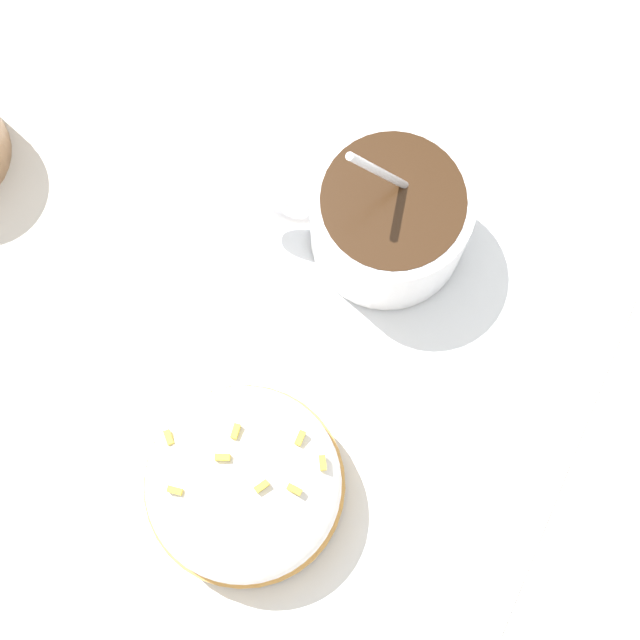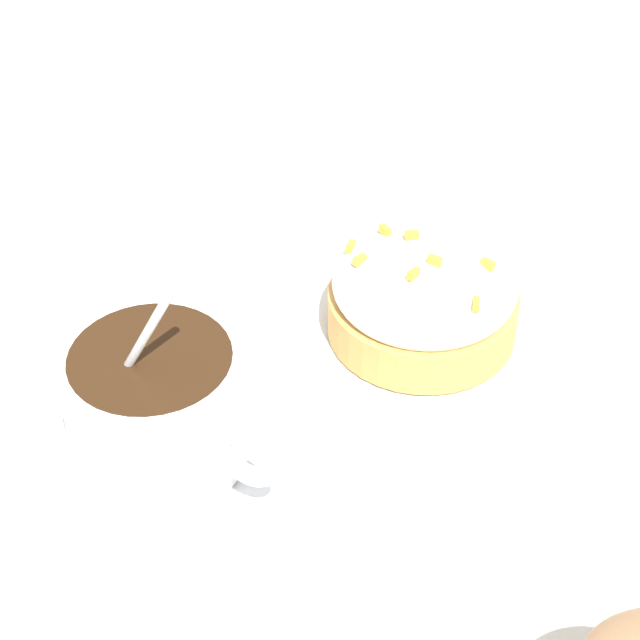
# 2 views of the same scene
# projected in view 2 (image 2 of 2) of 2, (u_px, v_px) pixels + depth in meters

# --- Properties ---
(ground_plane) EXTENTS (3.00, 3.00, 0.00)m
(ground_plane) POSITION_uv_depth(u_px,v_px,m) (292.00, 385.00, 0.54)
(ground_plane) COLOR silver
(paper_napkin) EXTENTS (0.29, 0.27, 0.00)m
(paper_napkin) POSITION_uv_depth(u_px,v_px,m) (292.00, 383.00, 0.54)
(paper_napkin) COLOR white
(paper_napkin) RESTS_ON ground_plane
(coffee_cup) EXTENTS (0.08, 0.10, 0.12)m
(coffee_cup) POSITION_uv_depth(u_px,v_px,m) (164.00, 408.00, 0.48)
(coffee_cup) COLOR white
(coffee_cup) RESTS_ON paper_napkin
(frosted_pastry) EXTENTS (0.10, 0.10, 0.06)m
(frosted_pastry) POSITION_uv_depth(u_px,v_px,m) (424.00, 293.00, 0.55)
(frosted_pastry) COLOR #D19347
(frosted_pastry) RESTS_ON paper_napkin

